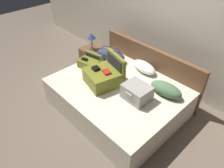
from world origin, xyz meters
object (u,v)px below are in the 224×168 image
object	(u,v)px
hard_case_medium	(137,92)
nightstand	(93,58)
table_lamp	(91,37)
pillow_near_headboard	(166,89)
pillow_center_head	(144,67)
bed	(117,97)
duffel_bag	(111,55)
hard_case_large	(104,75)
hard_case_small	(90,63)

from	to	relation	value
hard_case_medium	nightstand	distance (m)	1.81
table_lamp	pillow_near_headboard	bearing A→B (deg)	-4.45
pillow_near_headboard	pillow_center_head	xyz separation A→B (m)	(-0.63, 0.25, -0.02)
bed	table_lamp	distance (m)	1.47
pillow_near_headboard	table_lamp	xyz separation A→B (m)	(-1.92, 0.15, 0.15)
duffel_bag	table_lamp	distance (m)	0.66
hard_case_medium	table_lamp	world-z (taller)	table_lamp
pillow_near_headboard	pillow_center_head	world-z (taller)	pillow_near_headboard
hard_case_large	hard_case_medium	world-z (taller)	hard_case_large
hard_case_small	nightstand	distance (m)	0.82
bed	pillow_near_headboard	size ratio (longest dim) A/B	4.00
hard_case_medium	pillow_near_headboard	xyz separation A→B (m)	(0.24, 0.39, -0.02)
hard_case_large	hard_case_small	world-z (taller)	hard_case_large
bed	duffel_bag	distance (m)	0.86
hard_case_small	duffel_bag	world-z (taller)	duffel_bag
bed	hard_case_medium	xyz separation A→B (m)	(0.40, -0.01, 0.36)
duffel_bag	pillow_center_head	world-z (taller)	duffel_bag
hard_case_medium	nightstand	bearing A→B (deg)	163.87
hard_case_medium	nightstand	world-z (taller)	hard_case_medium
pillow_center_head	table_lamp	bearing A→B (deg)	-175.35
hard_case_large	nightstand	size ratio (longest dim) A/B	1.39
hard_case_medium	pillow_center_head	xyz separation A→B (m)	(-0.39, 0.65, -0.04)
nightstand	table_lamp	xyz separation A→B (m)	(0.00, 0.00, 0.50)
hard_case_medium	duffel_bag	size ratio (longest dim) A/B	0.66
pillow_center_head	hard_case_small	bearing A→B (deg)	-140.89
pillow_center_head	table_lamp	world-z (taller)	table_lamp
duffel_bag	nightstand	distance (m)	0.75
hard_case_large	duffel_bag	bearing A→B (deg)	141.48
hard_case_large	hard_case_small	xyz separation A→B (m)	(-0.53, 0.13, -0.06)
bed	hard_case_medium	world-z (taller)	hard_case_medium
hard_case_medium	pillow_near_headboard	size ratio (longest dim) A/B	0.79
hard_case_small	hard_case_medium	bearing A→B (deg)	-13.19
bed	duffel_bag	bearing A→B (deg)	144.41
hard_case_large	pillow_center_head	xyz separation A→B (m)	(0.22, 0.74, -0.07)
pillow_center_head	nightstand	bearing A→B (deg)	-175.35
hard_case_medium	hard_case_small	world-z (taller)	hard_case_medium
hard_case_large	pillow_near_headboard	bearing A→B (deg)	43.25
bed	nightstand	bearing A→B (deg)	157.42
hard_case_small	duffel_bag	bearing A→B (deg)	65.90
hard_case_medium	duffel_bag	distance (m)	1.14
hard_case_medium	hard_case_large	bearing A→B (deg)	-170.02
duffel_bag	hard_case_medium	bearing A→B (deg)	-24.06
bed	hard_case_small	distance (m)	0.81
bed	nightstand	size ratio (longest dim) A/B	4.52
bed	hard_case_large	size ratio (longest dim) A/B	3.25
hard_case_small	table_lamp	size ratio (longest dim) A/B	1.13
hard_case_large	hard_case_medium	size ratio (longest dim) A/B	1.56
bed	hard_case_large	xyz separation A→B (m)	(-0.21, -0.10, 0.39)
pillow_center_head	duffel_bag	bearing A→B (deg)	-164.29
bed	hard_case_large	world-z (taller)	hard_case_large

